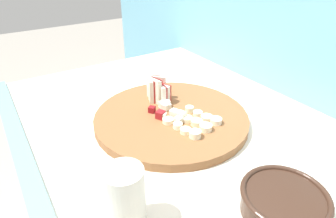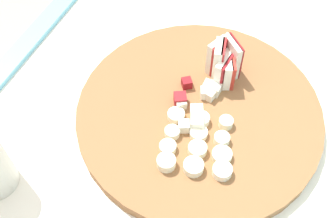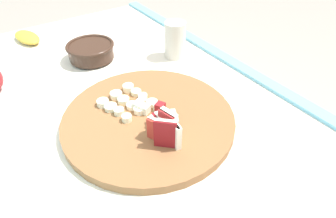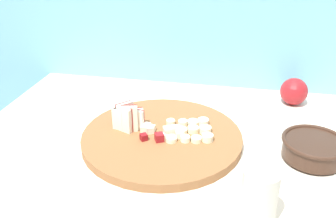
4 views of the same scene
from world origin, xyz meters
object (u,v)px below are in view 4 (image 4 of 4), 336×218
(apple_dice_pile, at_px, (160,132))
(ceramic_bowl, at_px, (313,148))
(banana_slice_rows, at_px, (190,130))
(small_jar, at_px, (259,198))
(apple_wedge_fan, at_px, (129,118))
(cutting_board, at_px, (162,138))
(whole_apple, at_px, (294,91))

(apple_dice_pile, relative_size, ceramic_bowl, 0.75)
(apple_dice_pile, height_order, ceramic_bowl, ceramic_bowl)
(banana_slice_rows, height_order, small_jar, small_jar)
(apple_wedge_fan, distance_m, apple_dice_pile, 0.09)
(apple_wedge_fan, distance_m, ceramic_bowl, 0.44)
(cutting_board, xyz_separation_m, apple_dice_pile, (-0.00, -0.01, 0.02))
(ceramic_bowl, bearing_deg, whole_apple, 92.61)
(small_jar, bearing_deg, banana_slice_rows, 121.56)
(banana_slice_rows, bearing_deg, cutting_board, -162.81)
(apple_dice_pile, relative_size, banana_slice_rows, 0.87)
(banana_slice_rows, relative_size, ceramic_bowl, 0.86)
(ceramic_bowl, height_order, whole_apple, whole_apple)
(banana_slice_rows, xyz_separation_m, whole_apple, (0.27, 0.26, 0.01))
(ceramic_bowl, height_order, small_jar, small_jar)
(apple_wedge_fan, xyz_separation_m, whole_apple, (0.42, 0.27, -0.01))
(cutting_board, relative_size, whole_apple, 4.94)
(banana_slice_rows, bearing_deg, apple_dice_pile, -158.73)
(apple_dice_pile, relative_size, whole_apple, 1.36)
(cutting_board, height_order, apple_dice_pile, apple_dice_pile)
(apple_wedge_fan, distance_m, banana_slice_rows, 0.15)
(cutting_board, distance_m, apple_wedge_fan, 0.09)
(cutting_board, distance_m, apple_dice_pile, 0.02)
(apple_dice_pile, height_order, small_jar, small_jar)
(apple_dice_pile, distance_m, whole_apple, 0.45)
(cutting_board, xyz_separation_m, apple_wedge_fan, (-0.09, 0.01, 0.04))
(ceramic_bowl, xyz_separation_m, small_jar, (-0.13, -0.22, 0.03))
(cutting_board, distance_m, banana_slice_rows, 0.07)
(cutting_board, xyz_separation_m, ceramic_bowl, (0.35, -0.01, 0.02))
(banana_slice_rows, bearing_deg, ceramic_bowl, -5.83)
(apple_wedge_fan, bearing_deg, apple_dice_pile, -10.77)
(apple_dice_pile, distance_m, ceramic_bowl, 0.35)
(cutting_board, relative_size, apple_wedge_fan, 5.06)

